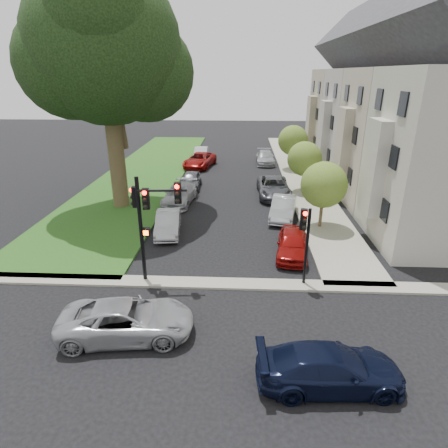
{
  "coord_description": "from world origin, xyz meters",
  "views": [
    {
      "loc": [
        0.92,
        -13.87,
        9.66
      ],
      "look_at": [
        0.0,
        5.0,
        2.0
      ],
      "focal_mm": 30.0,
      "sensor_mm": 36.0,
      "label": 1
    }
  ],
  "objects_px": {
    "traffic_signal_main": "(148,212)",
    "car_parked_4": "(265,157)",
    "small_tree_c": "(293,140)",
    "car_parked_5": "(168,223)",
    "car_cross_near": "(127,320)",
    "traffic_signal_secondary": "(305,233)",
    "car_parked_2": "(274,187)",
    "eucalyptus": "(104,47)",
    "car_cross_far": "(330,368)",
    "car_parked_7": "(191,180)",
    "small_tree_b": "(305,159)",
    "car_parked_0": "(292,244)",
    "car_parked_9": "(201,153)",
    "car_parked_6": "(180,194)",
    "car_parked_1": "(283,208)",
    "car_parked_8": "(200,160)",
    "small_tree_a": "(324,185)"
  },
  "relations": [
    {
      "from": "small_tree_b",
      "to": "car_parked_2",
      "type": "relative_size",
      "value": 0.78
    },
    {
      "from": "car_parked_2",
      "to": "car_parked_4",
      "type": "xyz_separation_m",
      "value": [
        -0.07,
        12.14,
        -0.07
      ]
    },
    {
      "from": "car_cross_near",
      "to": "traffic_signal_secondary",
      "type": "bearing_deg",
      "value": -67.38
    },
    {
      "from": "traffic_signal_secondary",
      "to": "car_parked_1",
      "type": "relative_size",
      "value": 0.87
    },
    {
      "from": "car_parked_4",
      "to": "car_parked_5",
      "type": "xyz_separation_m",
      "value": [
        -7.3,
        -20.34,
        -0.01
      ]
    },
    {
      "from": "car_cross_far",
      "to": "small_tree_a",
      "type": "bearing_deg",
      "value": -12.78
    },
    {
      "from": "eucalyptus",
      "to": "car_cross_near",
      "type": "bearing_deg",
      "value": -71.85
    },
    {
      "from": "traffic_signal_main",
      "to": "car_parked_0",
      "type": "height_order",
      "value": "traffic_signal_main"
    },
    {
      "from": "small_tree_c",
      "to": "car_parked_0",
      "type": "bearing_deg",
      "value": -96.56
    },
    {
      "from": "traffic_signal_main",
      "to": "car_parked_4",
      "type": "distance_m",
      "value": 27.37
    },
    {
      "from": "small_tree_b",
      "to": "car_parked_0",
      "type": "xyz_separation_m",
      "value": [
        -2.35,
        -12.35,
        -2.18
      ]
    },
    {
      "from": "traffic_signal_main",
      "to": "car_cross_near",
      "type": "xyz_separation_m",
      "value": [
        -0.08,
        -4.2,
        -2.96
      ]
    },
    {
      "from": "small_tree_c",
      "to": "car_parked_1",
      "type": "distance_m",
      "value": 14.88
    },
    {
      "from": "car_parked_5",
      "to": "car_parked_9",
      "type": "distance_m",
      "value": 22.26
    },
    {
      "from": "car_parked_4",
      "to": "car_parked_9",
      "type": "height_order",
      "value": "car_parked_9"
    },
    {
      "from": "small_tree_c",
      "to": "car_parked_5",
      "type": "bearing_deg",
      "value": -119.43
    },
    {
      "from": "car_parked_0",
      "to": "car_parked_2",
      "type": "relative_size",
      "value": 0.76
    },
    {
      "from": "traffic_signal_main",
      "to": "traffic_signal_secondary",
      "type": "distance_m",
      "value": 7.34
    },
    {
      "from": "small_tree_c",
      "to": "traffic_signal_main",
      "type": "relative_size",
      "value": 0.87
    },
    {
      "from": "car_parked_4",
      "to": "car_parked_6",
      "type": "relative_size",
      "value": 0.96
    },
    {
      "from": "traffic_signal_secondary",
      "to": "car_parked_2",
      "type": "relative_size",
      "value": 0.71
    },
    {
      "from": "car_parked_5",
      "to": "car_parked_6",
      "type": "bearing_deg",
      "value": 85.19
    },
    {
      "from": "small_tree_c",
      "to": "car_parked_2",
      "type": "height_order",
      "value": "small_tree_c"
    },
    {
      "from": "eucalyptus",
      "to": "car_parked_7",
      "type": "distance_m",
      "value": 12.76
    },
    {
      "from": "small_tree_a",
      "to": "car_parked_0",
      "type": "xyz_separation_m",
      "value": [
        -2.35,
        -4.18,
        -2.26
      ]
    },
    {
      "from": "car_parked_2",
      "to": "car_parked_9",
      "type": "bearing_deg",
      "value": 116.89
    },
    {
      "from": "car_cross_near",
      "to": "car_parked_9",
      "type": "relative_size",
      "value": 1.2
    },
    {
      "from": "car_parked_4",
      "to": "car_parked_7",
      "type": "relative_size",
      "value": 1.17
    },
    {
      "from": "car_cross_far",
      "to": "car_parked_8",
      "type": "bearing_deg",
      "value": 10.62
    },
    {
      "from": "eucalyptus",
      "to": "car_parked_1",
      "type": "distance_m",
      "value": 16.31
    },
    {
      "from": "car_cross_near",
      "to": "car_parked_9",
      "type": "xyz_separation_m",
      "value": [
        -0.51,
        32.42,
        -0.01
      ]
    },
    {
      "from": "car_parked_6",
      "to": "small_tree_b",
      "type": "bearing_deg",
      "value": 24.91
    },
    {
      "from": "car_cross_far",
      "to": "car_parked_9",
      "type": "xyz_separation_m",
      "value": [
        -7.89,
        34.6,
        0.01
      ]
    },
    {
      "from": "small_tree_b",
      "to": "small_tree_c",
      "type": "bearing_deg",
      "value": 90.0
    },
    {
      "from": "small_tree_b",
      "to": "small_tree_c",
      "type": "height_order",
      "value": "small_tree_c"
    },
    {
      "from": "small_tree_a",
      "to": "car_parked_6",
      "type": "distance_m",
      "value": 11.35
    },
    {
      "from": "traffic_signal_secondary",
      "to": "small_tree_a",
      "type": "bearing_deg",
      "value": 72.75
    },
    {
      "from": "eucalyptus",
      "to": "car_parked_7",
      "type": "bearing_deg",
      "value": 48.15
    },
    {
      "from": "eucalyptus",
      "to": "car_cross_far",
      "type": "xyz_separation_m",
      "value": [
        12.36,
        -17.36,
        -10.54
      ]
    },
    {
      "from": "small_tree_b",
      "to": "traffic_signal_secondary",
      "type": "distance_m",
      "value": 15.73
    },
    {
      "from": "car_parked_1",
      "to": "car_parked_8",
      "type": "distance_m",
      "value": 17.02
    },
    {
      "from": "traffic_signal_main",
      "to": "car_parked_9",
      "type": "height_order",
      "value": "traffic_signal_main"
    },
    {
      "from": "car_parked_2",
      "to": "car_parked_4",
      "type": "height_order",
      "value": "car_parked_2"
    },
    {
      "from": "car_parked_5",
      "to": "car_parked_9",
      "type": "relative_size",
      "value": 0.98
    },
    {
      "from": "car_cross_near",
      "to": "car_parked_0",
      "type": "relative_size",
      "value": 1.23
    },
    {
      "from": "eucalyptus",
      "to": "car_parked_9",
      "type": "relative_size",
      "value": 3.81
    },
    {
      "from": "car_parked_4",
      "to": "car_parked_5",
      "type": "distance_m",
      "value": 21.61
    },
    {
      "from": "car_parked_1",
      "to": "small_tree_b",
      "type": "bearing_deg",
      "value": 80.85
    },
    {
      "from": "small_tree_b",
      "to": "car_parked_5",
      "type": "relative_size",
      "value": 1.03
    },
    {
      "from": "car_parked_8",
      "to": "traffic_signal_secondary",
      "type": "bearing_deg",
      "value": -61.03
    }
  ]
}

